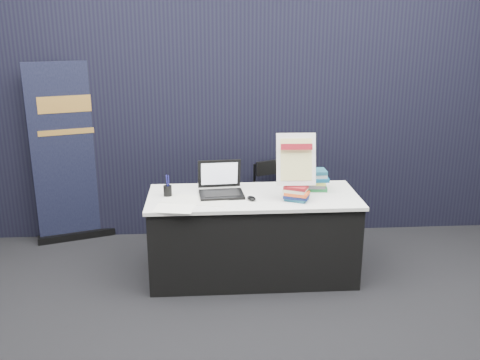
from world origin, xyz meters
name	(u,v)px	position (x,y,z in m)	size (l,w,h in m)	color
floor	(259,306)	(0.00, 0.00, 0.00)	(8.00, 8.00, 0.00)	black
wall_back	(231,51)	(0.00, 4.00, 1.75)	(8.00, 0.02, 3.50)	#BCB8B1
drape_partition	(244,121)	(0.00, 1.60, 1.20)	(6.00, 0.08, 2.40)	black
display_table	(253,236)	(0.00, 0.55, 0.38)	(1.80, 0.75, 0.75)	black
laptop	(221,187)	(-0.27, 0.61, 0.82)	(0.39, 0.32, 0.28)	black
mouse	(251,198)	(-0.02, 0.43, 0.77)	(0.06, 0.10, 0.03)	black
brochure_left	(174,208)	(-0.66, 0.26, 0.75)	(0.31, 0.22, 0.00)	white
brochure_mid	(182,199)	(-0.60, 0.48, 0.75)	(0.32, 0.23, 0.00)	white
brochure_right	(210,202)	(-0.37, 0.40, 0.75)	(0.28, 0.20, 0.00)	silver
pen_cup	(168,191)	(-0.73, 0.58, 0.80)	(0.07, 0.07, 0.09)	black
book_stack_tall	(296,193)	(0.34, 0.40, 0.81)	(0.23, 0.21, 0.13)	#1A5165
book_stack_short	(314,180)	(0.55, 0.66, 0.84)	(0.23, 0.18, 0.18)	#217D3D
info_sign	(296,160)	(0.34, 0.43, 1.09)	(0.33, 0.16, 0.44)	black
pullup_banner	(71,164)	(-1.75, 1.50, 0.80)	(0.76, 0.33, 1.81)	black
stacking_chair	(273,199)	(0.27, 1.26, 0.46)	(0.49, 0.50, 0.83)	black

